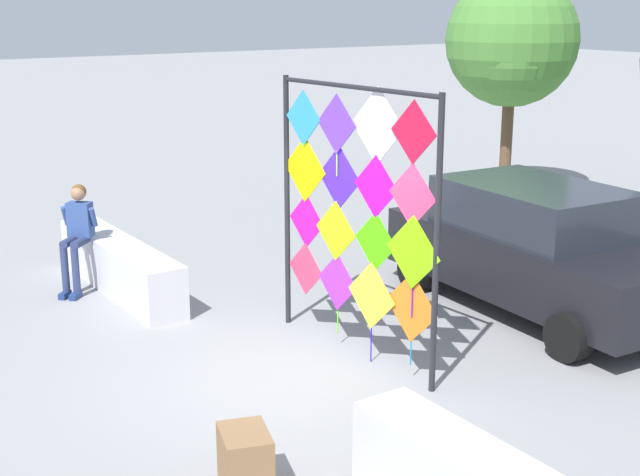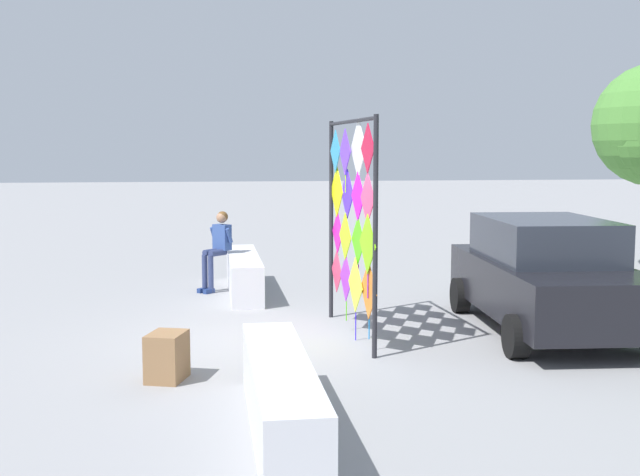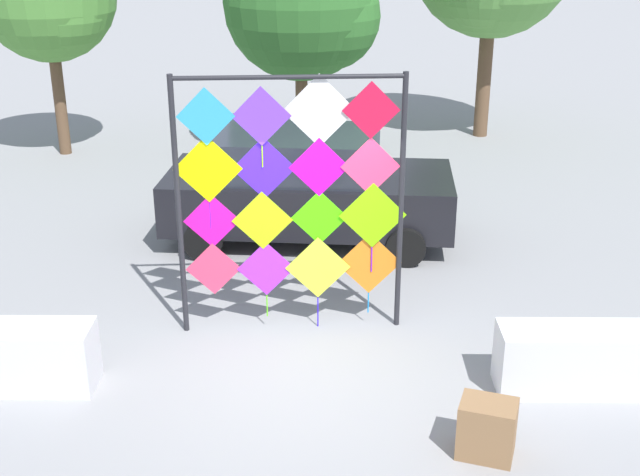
{
  "view_description": "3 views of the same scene",
  "coord_description": "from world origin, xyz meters",
  "px_view_note": "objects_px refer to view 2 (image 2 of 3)",
  "views": [
    {
      "loc": [
        8.02,
        -4.85,
        4.22
      ],
      "look_at": [
        0.34,
        0.37,
        1.7
      ],
      "focal_mm": 49.13,
      "sensor_mm": 36.0,
      "label": 1
    },
    {
      "loc": [
        11.77,
        -0.99,
        2.85
      ],
      "look_at": [
        0.12,
        0.65,
        1.54
      ],
      "focal_mm": 44.81,
      "sensor_mm": 36.0,
      "label": 2
    },
    {
      "loc": [
        0.35,
        -8.49,
        5.16
      ],
      "look_at": [
        0.27,
        0.53,
        1.51
      ],
      "focal_mm": 46.81,
      "sensor_mm": 36.0,
      "label": 3
    }
  ],
  "objects_px": {
    "kite_display_rack": "(351,213)",
    "parked_car": "(546,274)",
    "seated_vendor": "(218,244)",
    "cardboard_box_large": "(167,357)"
  },
  "relations": [
    {
      "from": "kite_display_rack",
      "to": "seated_vendor",
      "type": "bearing_deg",
      "value": -155.34
    },
    {
      "from": "kite_display_rack",
      "to": "cardboard_box_large",
      "type": "relative_size",
      "value": 5.61
    },
    {
      "from": "parked_car",
      "to": "cardboard_box_large",
      "type": "height_order",
      "value": "parked_car"
    },
    {
      "from": "kite_display_rack",
      "to": "parked_car",
      "type": "height_order",
      "value": "kite_display_rack"
    },
    {
      "from": "parked_car",
      "to": "cardboard_box_large",
      "type": "bearing_deg",
      "value": -71.52
    },
    {
      "from": "seated_vendor",
      "to": "cardboard_box_large",
      "type": "distance_m",
      "value": 6.37
    },
    {
      "from": "seated_vendor",
      "to": "kite_display_rack",
      "type": "bearing_deg",
      "value": 24.66
    },
    {
      "from": "kite_display_rack",
      "to": "seated_vendor",
      "type": "relative_size",
      "value": 2.09
    },
    {
      "from": "parked_car",
      "to": "seated_vendor",
      "type": "bearing_deg",
      "value": -130.83
    },
    {
      "from": "kite_display_rack",
      "to": "parked_car",
      "type": "distance_m",
      "value": 3.25
    }
  ]
}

